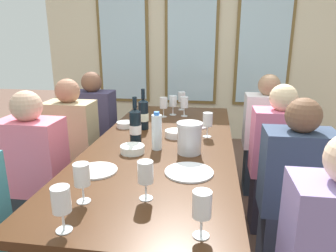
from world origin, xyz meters
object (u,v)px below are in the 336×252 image
wine_glass_7 (173,102)px  wine_glass_8 (164,103)px  wine_bottle_1 (143,114)px  tasting_bowl_1 (125,125)px  white_plate_1 (195,125)px  tasting_bowl_2 (175,134)px  wine_glass_2 (182,98)px  seated_person_6 (73,151)px  wine_bottle_0 (135,126)px  seated_person_3 (264,139)px  metal_pitcher (189,138)px  wine_glass_1 (202,207)px  water_bottle (157,132)px  seated_person_1 (293,198)px  tasting_bowl_0 (132,149)px  wine_glass_6 (61,201)px  wine_glass_4 (184,103)px  wine_glass_3 (208,120)px  seated_person_2 (95,133)px  dining_table (163,153)px  white_plate_0 (97,170)px  white_plate_2 (189,172)px  wine_glass_0 (82,176)px  seated_person_7 (277,164)px  wine_glass_5 (146,174)px  seated_person_0 (36,180)px

wine_glass_7 → wine_glass_8: size_ratio=1.00×
wine_bottle_1 → tasting_bowl_1: size_ratio=2.39×
white_plate_1 → tasting_bowl_2: tasting_bowl_2 is taller
tasting_bowl_1 → wine_glass_2: (0.37, 0.66, 0.10)m
white_plate_1 → seated_person_6: 1.01m
wine_bottle_0 → seated_person_3: (0.97, 0.88, -0.33)m
metal_pitcher → wine_glass_1: size_ratio=1.09×
water_bottle → seated_person_1: bearing=-8.1°
water_bottle → seated_person_1: seated_person_1 is taller
metal_pitcher → tasting_bowl_0: metal_pitcher is taller
wine_glass_8 → wine_bottle_0: bearing=-95.7°
metal_pitcher → tasting_bowl_2: size_ratio=1.33×
wine_bottle_1 → wine_glass_6: size_ratio=1.77×
wine_glass_4 → tasting_bowl_1: bearing=-135.9°
wine_glass_1 → wine_glass_3: (-0.01, 1.14, 0.00)m
wine_glass_1 → wine_glass_2: 1.97m
seated_person_2 → wine_glass_7: bearing=-2.2°
dining_table → white_plate_0: white_plate_0 is taller
white_plate_2 → wine_glass_0: bearing=-140.0°
wine_glass_4 → seated_person_2: (-0.87, 0.06, -0.34)m
wine_glass_0 → wine_glass_1: bearing=-18.1°
white_plate_0 → seated_person_2: (-0.52, 1.29, -0.22)m
dining_table → wine_glass_6: size_ratio=12.61×
wine_glass_3 → wine_glass_4: 0.60m
white_plate_1 → white_plate_0: bearing=-116.2°
tasting_bowl_2 → wine_glass_7: size_ratio=0.82×
seated_person_3 → seated_person_7: (0.00, -0.59, 0.00)m
white_plate_2 → seated_person_2: size_ratio=0.23×
wine_glass_5 → seated_person_0: 1.03m
wine_glass_4 → seated_person_2: seated_person_2 is taller
wine_glass_5 → wine_glass_6: (-0.25, -0.27, 0.00)m
wine_glass_5 → white_plate_1: bearing=83.1°
seated_person_3 → wine_bottle_1: bearing=-151.0°
tasting_bowl_0 → seated_person_1: seated_person_1 is taller
tasting_bowl_1 → seated_person_1: seated_person_1 is taller
wine_glass_2 → wine_glass_7: 0.22m
seated_person_3 → seated_person_0: bearing=-145.7°
tasting_bowl_2 → water_bottle: size_ratio=0.60×
seated_person_0 → seated_person_7: 1.67m
white_plate_1 → seated_person_1: (0.61, -0.67, -0.22)m
tasting_bowl_2 → wine_glass_4: (0.01, 0.59, 0.10)m
white_plate_0 → seated_person_3: 1.73m
wine_glass_7 → seated_person_6: size_ratio=0.16×
tasting_bowl_1 → seated_person_7: bearing=-3.1°
tasting_bowl_0 → wine_glass_1: size_ratio=0.84×
tasting_bowl_1 → wine_glass_3: bearing=-13.4°
wine_glass_6 → seated_person_7: 1.64m
wine_bottle_1 → wine_glass_6: 1.30m
white_plate_2 → seated_person_7: size_ratio=0.23×
seated_person_6 → wine_bottle_0: bearing=-28.8°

